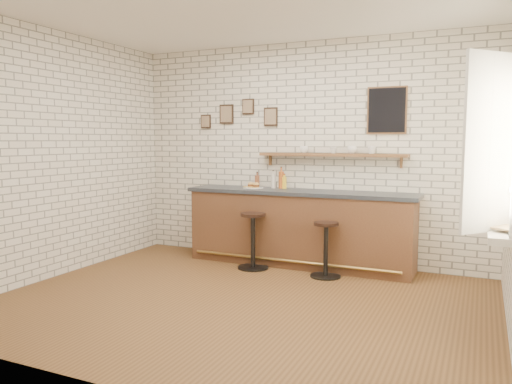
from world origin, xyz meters
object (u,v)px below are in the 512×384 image
bitters_bottle_brown (257,181)px  bitters_bottle_amber (281,180)px  ciabatta_sandwich (254,185)px  book_lower (498,228)px  shelf_cup_a (304,150)px  bar_counter (299,228)px  condiment_bottle_yellow (284,182)px  bitters_bottle_white (273,181)px  bar_stool_left (253,239)px  shelf_cup_c (352,150)px  book_upper (498,226)px  shelf_cup_d (372,150)px  bar_stool_right (326,248)px  shelf_cup_b (334,150)px  sandwich_plate (253,188)px

bitters_bottle_brown → bitters_bottle_amber: 0.36m
ciabatta_sandwich → book_lower: (3.02, -1.66, -0.11)m
bitters_bottle_brown → shelf_cup_a: bearing=4.9°
ciabatta_sandwich → bar_counter: bearing=-1.3°
bitters_bottle_amber → condiment_bottle_yellow: size_ratio=1.47×
bitters_bottle_white → bar_stool_left: 0.92m
ciabatta_sandwich → shelf_cup_c: bearing=8.0°
condiment_bottle_yellow → book_upper: size_ratio=0.83×
shelf_cup_d → book_upper: bearing=-53.9°
bar_stool_right → book_upper: bearing=-34.1°
shelf_cup_d → book_lower: bearing=-53.5°
book_upper → bitters_bottle_amber: bearing=177.9°
bitters_bottle_brown → bitters_bottle_amber: size_ratio=0.73×
bar_counter → shelf_cup_b: shelf_cup_b is taller
condiment_bottle_yellow → book_lower: 3.18m
bar_counter → bitters_bottle_amber: size_ratio=10.31×
sandwich_plate → bar_counter: bearing=-1.3°
bar_stool_right → book_upper: (1.85, -1.25, 0.60)m
ciabatta_sandwich → book_upper: 3.46m
bitters_bottle_amber → condiment_bottle_yellow: bearing=-0.0°
sandwich_plate → book_lower: sandwich_plate is taller
bitters_bottle_brown → book_lower: bearing=-30.6°
sandwich_plate → book_upper: (3.03, -1.69, -0.05)m
ciabatta_sandwich → bar_stool_right: bearing=-20.5°
shelf_cup_c → book_lower: 2.58m
bar_stool_right → shelf_cup_d: (0.40, 0.63, 1.19)m
condiment_bottle_yellow → book_lower: bearing=-34.4°
shelf_cup_c → bar_stool_left: bearing=150.0°
condiment_bottle_yellow → shelf_cup_a: size_ratio=1.73×
bitters_bottle_brown → condiment_bottle_yellow: (0.41, 0.00, -0.00)m
bar_stool_right → shelf_cup_b: (-0.10, 0.63, 1.18)m
ciabatta_sandwich → bar_stool_right: 1.43m
shelf_cup_c → shelf_cup_d: 0.25m
bitters_bottle_brown → book_upper: (3.03, -1.82, -0.14)m
bitters_bottle_brown → shelf_cup_c: bearing=2.5°
shelf_cup_c → shelf_cup_d: same height
book_lower → bitters_bottle_amber: bearing=125.4°
condiment_bottle_yellow → shelf_cup_a: 0.52m
book_upper → shelf_cup_a: bearing=173.7°
shelf_cup_b → book_lower: size_ratio=0.37×
condiment_bottle_yellow → bar_stool_left: bearing=-110.5°
shelf_cup_a → shelf_cup_c: 0.66m
shelf_cup_d → book_lower: size_ratio=0.45×
shelf_cup_d → ciabatta_sandwich: bearing=-174.8°
shelf_cup_c → book_upper: bearing=-106.7°
sandwich_plate → condiment_bottle_yellow: size_ratio=1.37×
shelf_cup_a → shelf_cup_b: 0.41m
bitters_bottle_amber → book_lower: 3.22m
condiment_bottle_yellow → bar_stool_left: (-0.21, -0.57, -0.70)m
bitters_bottle_brown → book_upper: bearing=-31.0°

